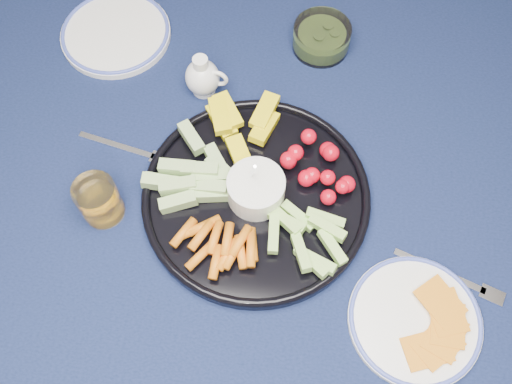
# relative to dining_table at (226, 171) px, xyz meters

# --- Properties ---
(dining_table) EXTENTS (1.67, 1.07, 0.75)m
(dining_table) POSITION_rel_dining_table_xyz_m (0.00, 0.00, 0.00)
(dining_table) COLOR #492D18
(dining_table) RESTS_ON ground
(crudite_platter) EXTENTS (0.37, 0.37, 0.12)m
(crudite_platter) POSITION_rel_dining_table_xyz_m (0.07, -0.09, 0.11)
(crudite_platter) COLOR black
(crudite_platter) RESTS_ON dining_table
(creamer_pitcher) EXTENTS (0.08, 0.06, 0.08)m
(creamer_pitcher) POSITION_rel_dining_table_xyz_m (-0.05, 0.11, 0.12)
(creamer_pitcher) COLOR white
(creamer_pitcher) RESTS_ON dining_table
(pickle_bowl) EXTENTS (0.11, 0.11, 0.05)m
(pickle_bowl) POSITION_rel_dining_table_xyz_m (0.14, 0.24, 0.11)
(pickle_bowl) COLOR silver
(pickle_bowl) RESTS_ON dining_table
(cheese_plate) EXTENTS (0.20, 0.20, 0.02)m
(cheese_plate) POSITION_rel_dining_table_xyz_m (0.33, -0.25, 0.10)
(cheese_plate) COLOR white
(cheese_plate) RESTS_ON dining_table
(juice_tumbler) EXTENTS (0.07, 0.07, 0.08)m
(juice_tumbler) POSITION_rel_dining_table_xyz_m (-0.17, -0.15, 0.12)
(juice_tumbler) COLOR silver
(juice_tumbler) RESTS_ON dining_table
(fork_left) EXTENTS (0.17, 0.05, 0.00)m
(fork_left) POSITION_rel_dining_table_xyz_m (-0.15, -0.03, 0.09)
(fork_left) COLOR white
(fork_left) RESTS_ON dining_table
(fork_right) EXTENTS (0.17, 0.07, 0.00)m
(fork_right) POSITION_rel_dining_table_xyz_m (0.39, -0.18, 0.09)
(fork_right) COLOR white
(fork_right) RESTS_ON dining_table
(side_plate_extra) EXTENTS (0.21, 0.21, 0.02)m
(side_plate_extra) POSITION_rel_dining_table_xyz_m (-0.24, 0.21, 0.10)
(side_plate_extra) COLOR white
(side_plate_extra) RESTS_ON dining_table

